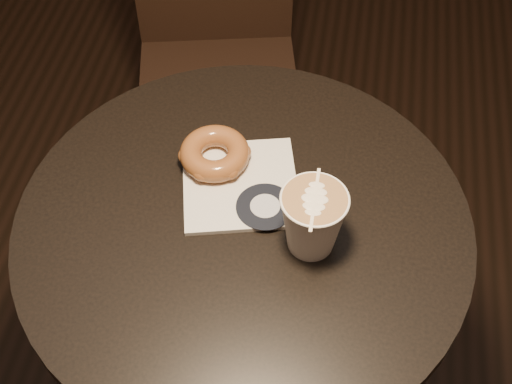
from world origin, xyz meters
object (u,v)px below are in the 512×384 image
(cafe_table, at_px, (245,287))
(chair, at_px, (216,28))
(doughnut, at_px, (215,153))
(latte_cup, at_px, (312,221))
(pastry_bag, at_px, (240,185))

(cafe_table, height_order, chair, chair)
(chair, bearing_deg, doughnut, -90.59)
(chair, xyz_separation_m, doughnut, (0.13, -0.59, 0.24))
(cafe_table, relative_size, latte_cup, 6.93)
(chair, bearing_deg, cafe_table, -87.37)
(cafe_table, xyz_separation_m, chair, (-0.19, 0.70, -0.02))
(pastry_bag, height_order, doughnut, doughnut)
(cafe_table, xyz_separation_m, doughnut, (-0.06, 0.10, 0.23))
(cafe_table, relative_size, chair, 0.78)
(pastry_bag, distance_m, latte_cup, 0.16)
(chair, xyz_separation_m, latte_cup, (0.30, -0.72, 0.27))
(doughnut, bearing_deg, cafe_table, -58.51)
(pastry_bag, bearing_deg, cafe_table, -90.03)
(cafe_table, relative_size, doughnut, 6.68)
(chair, bearing_deg, latte_cup, -80.37)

